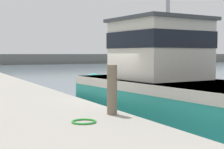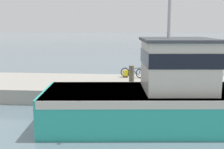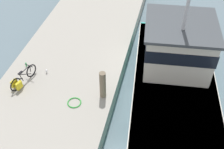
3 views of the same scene
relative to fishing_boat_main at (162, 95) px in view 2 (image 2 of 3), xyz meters
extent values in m
plane|color=slate|center=(-1.25, 1.14, -1.37)|extent=(320.00, 320.00, 0.00)
cube|color=#A39E93|center=(-5.20, 1.14, -0.96)|extent=(5.44, 80.00, 0.83)
cube|color=teal|center=(0.05, -0.52, -0.58)|extent=(4.25, 9.28, 1.58)
cube|color=beige|center=(0.05, -0.52, 0.05)|extent=(4.31, 9.11, 0.32)
cube|color=beige|center=(-0.06, 0.61, 1.24)|extent=(2.99, 2.99, 2.06)
cube|color=black|center=(-0.06, 0.61, 1.60)|extent=(3.05, 3.05, 0.58)
cube|color=#3D4247|center=(-0.06, 0.61, 2.33)|extent=(3.23, 3.23, 0.12)
torus|color=black|center=(-6.84, -1.85, -0.22)|extent=(0.23, 0.63, 0.64)
torus|color=black|center=(-6.55, -0.83, -0.22)|extent=(0.23, 0.63, 0.64)
cylinder|color=black|center=(-6.79, -1.68, -0.29)|extent=(0.13, 0.35, 0.18)
cylinder|color=black|center=(-6.73, -1.47, -0.13)|extent=(0.07, 0.14, 0.49)
cylinder|color=black|center=(-6.78, -1.63, -0.06)|extent=(0.16, 0.46, 0.36)
cylinder|color=black|center=(-6.66, -1.21, -0.14)|extent=(0.21, 0.65, 0.49)
cylinder|color=black|center=(-6.64, -1.16, 0.10)|extent=(0.18, 0.53, 0.05)
cylinder|color=black|center=(-6.56, -0.87, -0.06)|extent=(0.06, 0.10, 0.33)
cylinder|color=black|center=(-6.57, -0.90, 0.15)|extent=(0.43, 0.16, 0.04)
cube|color=black|center=(-6.73, -1.45, 0.14)|extent=(0.16, 0.26, 0.05)
cube|color=gold|center=(-6.96, -1.76, -0.25)|extent=(0.20, 0.34, 0.35)
cube|color=gold|center=(-6.69, -1.84, -0.25)|extent=(0.20, 0.34, 0.35)
cylinder|color=#756651|center=(-2.95, -1.35, 0.14)|extent=(0.28, 0.28, 1.36)
torus|color=green|center=(-4.05, -2.05, -0.52)|extent=(0.61, 0.61, 0.05)
cylinder|color=silver|center=(-5.96, -0.50, -0.44)|extent=(0.08, 0.08, 0.19)
cylinder|color=green|center=(-7.15, -0.25, -0.44)|extent=(0.07, 0.07, 0.20)
camera|label=1|loc=(-7.09, -9.68, 1.12)|focal=55.00mm
camera|label=2|loc=(11.74, -1.10, 2.93)|focal=45.00mm
camera|label=3|loc=(-0.67, -9.55, 8.58)|focal=45.00mm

